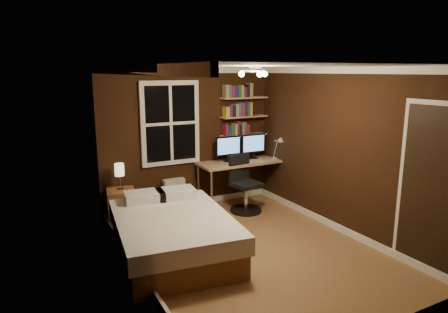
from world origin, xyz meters
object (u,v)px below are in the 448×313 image
radiator (174,194)px  desk (243,164)px  office_chair (244,190)px  desk_lamp (278,147)px  monitor_left (228,149)px  monitor_right (253,146)px  bed (173,234)px  nightstand (121,206)px  bedside_lamp (120,177)px

radiator → desk: size_ratio=0.33×
office_chair → desk_lamp: bearing=6.8°
monitor_left → office_chair: monitor_left is taller
desk → monitor_left: (-0.27, 0.09, 0.29)m
monitor_right → office_chair: size_ratio=0.50×
bed → monitor_right: bearing=41.2°
monitor_right → desk: bearing=-162.3°
radiator → desk_lamp: (1.94, -0.40, 0.75)m
nightstand → desk_lamp: desk_lamp is taller
bed → bedside_lamp: size_ratio=5.03×
nightstand → radiator: (0.98, 0.14, 0.01)m
monitor_left → desk_lamp: (0.93, -0.25, -0.01)m
radiator → office_chair: (1.07, -0.63, 0.10)m
bed → radiator: bearing=75.2°
bed → bedside_lamp: (-0.32, 1.52, 0.47)m
radiator → office_chair: office_chair is taller
nightstand → radiator: radiator is taller
desk → monitor_left: bearing=162.4°
bedside_lamp → desk: size_ratio=0.25×
office_chair → monitor_right: bearing=37.4°
radiator → desk: (1.28, -0.23, 0.47)m
desk_lamp → radiator: bearing=168.3°
bed → radiator: (0.66, 1.66, -0.01)m
desk → nightstand: bearing=177.7°
bed → monitor_left: (1.67, 1.51, 0.75)m
bedside_lamp → monitor_left: monitor_left is taller
bed → nightstand: (-0.32, 1.52, -0.02)m
monitor_right → radiator: bearing=174.5°
nightstand → monitor_left: size_ratio=1.09×
bedside_lamp → monitor_right: monitor_right is taller
bed → desk_lamp: bearing=32.6°
radiator → desk_lamp: 2.12m
radiator → monitor_right: bearing=-5.5°
nightstand → monitor_right: size_ratio=1.09×
monitor_left → monitor_right: same height
monitor_left → monitor_right: (0.54, 0.00, 0.00)m
desk_lamp → office_chair: desk_lamp is taller
bed → bedside_lamp: 1.62m
nightstand → monitor_left: bearing=9.0°
nightstand → bedside_lamp: (0.00, 0.00, 0.49)m
desk → desk_lamp: size_ratio=3.88×
desk_lamp → monitor_right: bearing=147.0°
radiator → monitor_left: size_ratio=1.13×
monitor_left → office_chair: size_ratio=0.50×
bedside_lamp → office_chair: bearing=-13.5°
monitor_right → desk_lamp: (0.39, -0.25, -0.01)m
bedside_lamp → monitor_left: bearing=-0.1°
monitor_left → radiator: bearing=171.7°
desk → monitor_left: monitor_left is taller
bedside_lamp → desk_lamp: (2.92, -0.26, 0.26)m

